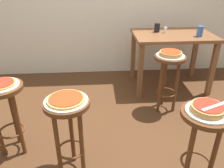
% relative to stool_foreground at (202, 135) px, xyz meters
% --- Properties ---
extents(ground_plane, '(6.00, 6.00, 0.00)m').
position_rel_stool_foreground_xyz_m(ground_plane, '(-0.73, 0.66, -0.49)').
color(ground_plane, '#4C2D19').
extents(stool_foreground, '(0.35, 0.35, 0.68)m').
position_rel_stool_foreground_xyz_m(stool_foreground, '(0.00, 0.00, 0.00)').
color(stool_foreground, '#5B3319').
rests_on(stool_foreground, ground_plane).
extents(serving_plate_foreground, '(0.29, 0.29, 0.01)m').
position_rel_stool_foreground_xyz_m(serving_plate_foreground, '(-0.00, 0.00, 0.20)').
color(serving_plate_foreground, white).
rests_on(serving_plate_foreground, stool_foreground).
extents(pizza_foreground, '(0.23, 0.23, 0.05)m').
position_rel_stool_foreground_xyz_m(pizza_foreground, '(-0.00, 0.00, 0.22)').
color(pizza_foreground, tan).
rests_on(pizza_foreground, serving_plate_foreground).
extents(stool_middle, '(0.35, 0.35, 0.68)m').
position_rel_stool_foreground_xyz_m(stool_middle, '(-0.96, 0.21, 0.00)').
color(stool_middle, '#5B3319').
rests_on(stool_middle, ground_plane).
extents(serving_plate_middle, '(0.32, 0.32, 0.01)m').
position_rel_stool_foreground_xyz_m(serving_plate_middle, '(-0.96, 0.21, 0.20)').
color(serving_plate_middle, white).
rests_on(serving_plate_middle, stool_middle).
extents(pizza_middle, '(0.28, 0.28, 0.02)m').
position_rel_stool_foreground_xyz_m(pizza_middle, '(-0.96, 0.21, 0.21)').
color(pizza_middle, tan).
rests_on(pizza_middle, serving_plate_middle).
extents(stool_leftside, '(0.35, 0.35, 0.68)m').
position_rel_stool_foreground_xyz_m(stool_leftside, '(-1.52, 0.49, 0.00)').
color(stool_leftside, '#5B3319').
rests_on(stool_leftside, ground_plane).
extents(serving_plate_leftside, '(0.29, 0.29, 0.01)m').
position_rel_stool_foreground_xyz_m(serving_plate_leftside, '(-1.52, 0.49, 0.20)').
color(serving_plate_leftside, white).
rests_on(serving_plate_leftside, stool_leftside).
extents(pizza_leftside, '(0.24, 0.24, 0.02)m').
position_rel_stool_foreground_xyz_m(pizza_leftside, '(-1.52, 0.49, 0.21)').
color(pizza_leftside, tan).
rests_on(pizza_leftside, serving_plate_leftside).
extents(stool_rear, '(0.35, 0.35, 0.68)m').
position_rel_stool_foreground_xyz_m(stool_rear, '(0.08, 1.09, 0.00)').
color(stool_rear, '#5B3319').
rests_on(stool_rear, ground_plane).
extents(serving_plate_rear, '(0.31, 0.31, 0.01)m').
position_rel_stool_foreground_xyz_m(serving_plate_rear, '(0.08, 1.09, 0.20)').
color(serving_plate_rear, silver).
rests_on(serving_plate_rear, stool_rear).
extents(pizza_rear, '(0.24, 0.24, 0.05)m').
position_rel_stool_foreground_xyz_m(pizza_rear, '(0.08, 1.09, 0.22)').
color(pizza_rear, tan).
rests_on(pizza_rear, serving_plate_rear).
extents(dining_table, '(1.05, 0.70, 0.77)m').
position_rel_stool_foreground_xyz_m(dining_table, '(0.29, 1.70, 0.15)').
color(dining_table, brown).
rests_on(dining_table, ground_plane).
extents(cup_near_edge, '(0.08, 0.08, 0.13)m').
position_rel_stool_foreground_xyz_m(cup_near_edge, '(0.58, 1.54, 0.34)').
color(cup_near_edge, '#3360B2').
rests_on(cup_near_edge, dining_table).
extents(cup_far_edge, '(0.08, 0.08, 0.12)m').
position_rel_stool_foreground_xyz_m(cup_far_edge, '(0.10, 1.80, 0.33)').
color(cup_far_edge, black).
rests_on(cup_far_edge, dining_table).
extents(condiment_shaker, '(0.04, 0.04, 0.08)m').
position_rel_stool_foreground_xyz_m(condiment_shaker, '(0.20, 1.74, 0.31)').
color(condiment_shaker, white).
rests_on(condiment_shaker, dining_table).
extents(pizza_server_knife, '(0.21, 0.11, 0.01)m').
position_rel_stool_foreground_xyz_m(pizza_server_knife, '(0.03, -0.02, 0.25)').
color(pizza_server_knife, silver).
rests_on(pizza_server_knife, pizza_foreground).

